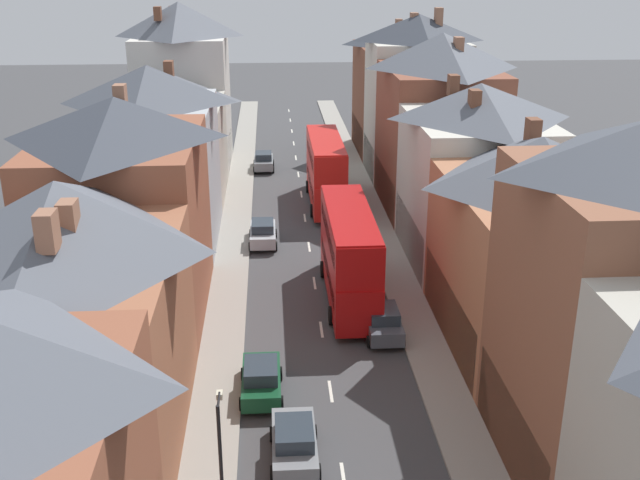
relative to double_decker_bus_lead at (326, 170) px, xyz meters
The scene contains 14 objects.
pavement_left 10.32m from the double_decker_bus_lead, 133.84° to the right, with size 2.20×104.00×0.14m, color gray.
pavement_right 8.36m from the double_decker_bus_lead, 65.24° to the right, with size 2.20×104.00×0.14m, color gray.
centre_line_dashes 9.76m from the double_decker_bus_lead, 101.05° to the right, with size 0.14×97.80×0.01m.
terrace_row_left 22.27m from the double_decker_bus_lead, 122.87° to the right, with size 8.00×73.18×14.71m.
terrace_row_right 18.88m from the double_decker_bus_lead, 63.13° to the right, with size 8.00×78.17×14.41m.
double_decker_bus_lead is the anchor object (origin of this frame).
double_decker_bus_mid_street 17.57m from the double_decker_bus_lead, 90.00° to the right, with size 2.74×10.80×5.30m.
car_near_silver 27.75m from the double_decker_bus_lead, 100.18° to the right, with size 1.90×3.96×1.63m.
car_parked_left_a 17.95m from the double_decker_bus_lead, 85.79° to the left, with size 1.90×4.34×1.62m.
car_parked_right_a 22.19m from the double_decker_bus_lead, 86.61° to the right, with size 1.90×3.92×1.66m.
car_parked_left_b 11.89m from the double_decker_bus_lead, 114.67° to the left, with size 1.90×3.89×1.65m.
car_far_grey 32.22m from the double_decker_bus_lead, 96.41° to the right, with size 1.90×4.01×1.63m.
car_parked_right_b 9.99m from the double_decker_bus_lead, 119.97° to the right, with size 1.90×4.02×1.69m.
street_lamp 36.80m from the double_decker_bus_lead, 99.45° to the right, with size 0.20×1.12×5.50m.
Camera 1 is at (-2.44, -11.01, 18.36)m, focal length 42.00 mm.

